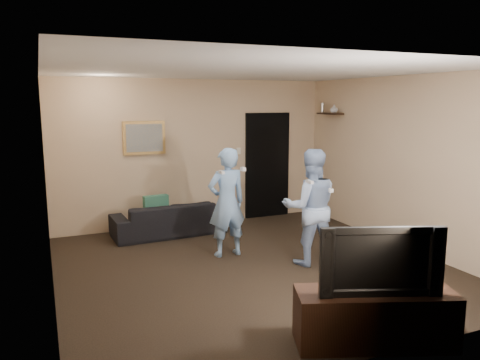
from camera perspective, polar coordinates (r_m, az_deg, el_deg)
name	(u,v)px	position (r m, az deg, el deg)	size (l,w,h in m)	color
ground	(252,267)	(6.46, 1.47, -10.50)	(5.00, 5.00, 0.00)	black
ceiling	(253,71)	(6.07, 1.58, 13.20)	(5.00, 5.00, 0.04)	silver
wall_back	(194,153)	(8.45, -5.57, 3.32)	(5.00, 0.04, 2.60)	tan
wall_front	(378,214)	(4.04, 16.51, -3.96)	(5.00, 0.04, 2.60)	tan
wall_left	(47,185)	(5.59, -22.49, -0.60)	(0.04, 5.00, 2.60)	tan
wall_right	(402,162)	(7.52, 19.13, 2.05)	(0.04, 5.00, 2.60)	tan
sofa	(169,219)	(7.96, -8.69, -4.67)	(1.86, 0.73, 0.54)	black
throw_pillow	(156,208)	(7.86, -10.20, -3.33)	(0.41, 0.13, 0.41)	#1A503E
painting_frame	(144,138)	(8.17, -11.60, 5.07)	(0.72, 0.05, 0.57)	olive
painting_canvas	(145,138)	(8.15, -11.56, 5.05)	(0.62, 0.01, 0.47)	slate
doorway	(267,165)	(9.00, 3.35, 1.80)	(0.90, 0.06, 2.00)	black
light_switch	(238,151)	(8.72, -0.18, 3.56)	(0.08, 0.02, 0.12)	silver
wall_shelf	(330,114)	(8.81, 10.92, 7.95)	(0.20, 0.60, 0.03)	black
shelf_vase	(334,109)	(8.71, 11.40, 8.50)	(0.14, 0.14, 0.15)	silver
shelf_figurine	(322,108)	(9.03, 10.01, 8.67)	(0.06, 0.06, 0.18)	#BCBCC0
tv_console	(375,318)	(4.65, 16.10, -15.87)	(1.45, 0.46, 0.52)	black
television	(378,258)	(4.43, 16.45, -9.11)	(1.10, 0.14, 0.64)	black
wii_player_left	(227,202)	(6.70, -1.63, -2.74)	(0.60, 0.50, 1.57)	#7EA9DB
wii_player_right	(310,207)	(6.43, 8.58, -3.29)	(0.92, 0.81, 1.59)	#94AFD7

